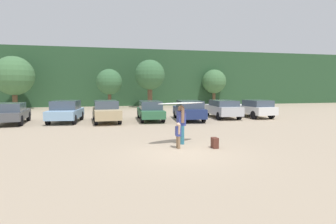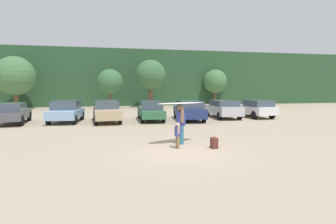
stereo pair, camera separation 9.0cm
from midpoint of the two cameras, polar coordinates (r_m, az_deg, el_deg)
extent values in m
plane|color=tan|center=(11.10, 3.00, -8.30)|extent=(120.00, 120.00, 0.00)
cube|color=#284C2D|center=(43.63, -8.90, 6.85)|extent=(108.00, 12.00, 7.71)
cylinder|color=brown|center=(35.80, -28.89, 2.01)|extent=(0.54, 0.54, 1.96)
sphere|color=#427042|center=(35.78, -29.09, 6.58)|extent=(4.41, 4.41, 4.41)
cylinder|color=brown|center=(33.95, -11.76, 2.35)|extent=(0.40, 0.40, 1.88)
sphere|color=#38663D|center=(33.92, -11.84, 6.15)|extent=(3.07, 3.07, 3.07)
cylinder|color=brown|center=(34.60, -3.52, 3.01)|extent=(0.61, 0.61, 2.49)
sphere|color=#38663D|center=(34.61, -3.55, 7.70)|extent=(3.74, 3.74, 3.74)
cylinder|color=brown|center=(39.57, 9.74, 2.81)|extent=(0.44, 0.44, 1.92)
sphere|color=#427042|center=(39.54, 9.80, 6.27)|extent=(3.36, 3.36, 3.36)
cube|color=#4C4F54|center=(22.26, -29.36, -0.48)|extent=(2.09, 4.52, 0.56)
cube|color=#3F4C5B|center=(21.79, -29.67, 0.88)|extent=(1.78, 2.37, 0.56)
cylinder|color=black|center=(23.86, -30.45, -0.87)|extent=(0.28, 0.73, 0.71)
cylinder|color=black|center=(23.56, -26.76, -0.78)|extent=(0.28, 0.73, 0.71)
cylinder|color=black|center=(20.72, -28.04, -1.58)|extent=(0.28, 0.73, 0.71)
cube|color=#84ADD1|center=(21.50, -20.24, -0.30)|extent=(2.34, 4.21, 0.61)
cube|color=#3F4C5B|center=(21.56, -20.23, 1.39)|extent=(1.99, 2.27, 0.64)
cylinder|color=black|center=(23.03, -21.57, -0.76)|extent=(0.29, 0.69, 0.67)
cylinder|color=black|center=(22.65, -17.29, -0.72)|extent=(0.29, 0.69, 0.67)
cylinder|color=black|center=(20.48, -23.45, -1.53)|extent=(0.29, 0.69, 0.67)
cylinder|color=black|center=(20.05, -18.67, -1.51)|extent=(0.29, 0.69, 0.67)
cube|color=tan|center=(20.82, -12.52, -0.17)|extent=(2.11, 4.80, 0.67)
cube|color=#3F4C5B|center=(20.90, -12.58, 1.56)|extent=(1.81, 2.52, 0.58)
cylinder|color=black|center=(22.35, -14.85, -0.72)|extent=(0.27, 0.69, 0.68)
cylinder|color=black|center=(22.45, -10.76, -0.61)|extent=(0.27, 0.69, 0.68)
cylinder|color=black|center=(19.28, -14.54, -1.64)|extent=(0.27, 0.69, 0.68)
cylinder|color=black|center=(19.40, -9.80, -1.51)|extent=(0.27, 0.69, 0.68)
cube|color=#2D6642|center=(21.35, -3.51, -0.13)|extent=(1.91, 4.72, 0.56)
cube|color=#3F4C5B|center=(21.22, -3.49, 1.44)|extent=(1.68, 2.62, 0.63)
cylinder|color=black|center=(22.83, -5.86, -0.50)|extent=(0.25, 0.65, 0.64)
cylinder|color=black|center=(22.99, -2.05, -0.44)|extent=(0.25, 0.65, 0.64)
cylinder|color=black|center=(19.79, -5.20, -1.38)|extent=(0.25, 0.65, 0.64)
cylinder|color=black|center=(19.97, -0.82, -1.30)|extent=(0.25, 0.65, 0.64)
cube|color=navy|center=(21.56, 4.47, 0.04)|extent=(2.29, 4.95, 0.67)
cube|color=#3F4C5B|center=(21.09, 4.71, 1.60)|extent=(1.93, 2.80, 0.56)
cylinder|color=black|center=(23.01, 1.71, -0.46)|extent=(0.28, 0.64, 0.62)
cylinder|color=black|center=(23.30, 5.67, -0.41)|extent=(0.28, 0.64, 0.62)
cylinder|color=black|center=(19.91, 3.05, -1.36)|extent=(0.28, 0.64, 0.62)
cylinder|color=black|center=(20.24, 7.59, -1.29)|extent=(0.28, 0.64, 0.62)
cube|color=silver|center=(23.52, 11.40, 0.45)|extent=(2.10, 4.61, 0.71)
cube|color=#3F4C5B|center=(23.20, 11.69, 1.83)|extent=(1.85, 2.70, 0.45)
cylinder|color=black|center=(24.67, 8.34, -0.11)|extent=(0.25, 0.64, 0.63)
cylinder|color=black|center=(25.23, 11.95, -0.05)|extent=(0.25, 0.64, 0.63)
cylinder|color=black|center=(21.87, 10.73, -0.83)|extent=(0.25, 0.64, 0.63)
cylinder|color=black|center=(22.50, 14.72, -0.74)|extent=(0.25, 0.64, 0.63)
cube|color=white|center=(24.72, 17.31, 0.52)|extent=(2.10, 4.59, 0.64)
cube|color=#3F4C5B|center=(24.05, 18.33, 1.74)|extent=(1.81, 2.26, 0.52)
cylinder|color=black|center=(25.57, 13.92, 0.04)|extent=(0.26, 0.70, 0.68)
cylinder|color=black|center=(26.43, 17.01, 0.12)|extent=(0.26, 0.70, 0.68)
cylinder|color=black|center=(23.06, 17.60, -0.61)|extent=(0.26, 0.70, 0.68)
cylinder|color=black|center=(24.01, 20.87, -0.49)|extent=(0.26, 0.70, 0.68)
cylinder|color=teal|center=(12.51, 3.05, -4.78)|extent=(0.20, 0.20, 0.84)
cylinder|color=teal|center=(12.79, 2.67, -4.56)|extent=(0.20, 0.20, 0.84)
cube|color=#333D8C|center=(12.54, 2.87, -1.32)|extent=(0.33, 0.43, 0.65)
sphere|color=#8C664C|center=(12.50, 2.88, 0.77)|extent=(0.27, 0.27, 0.27)
cylinder|color=#8C664C|center=(12.30, 3.18, -0.66)|extent=(0.15, 0.17, 0.69)
cylinder|color=#8C664C|center=(12.75, 2.58, -0.44)|extent=(0.15, 0.25, 0.70)
cylinder|color=#8C6B4C|center=(11.61, 2.35, -6.36)|extent=(0.12, 0.12, 0.53)
cylinder|color=#8C6B4C|center=(11.79, 2.10, -6.18)|extent=(0.12, 0.12, 0.53)
cube|color=#333D8C|center=(11.62, 2.23, -4.02)|extent=(0.21, 0.27, 0.40)
sphere|color=#D8AD8C|center=(11.58, 2.23, -2.62)|extent=(0.17, 0.17, 0.17)
cylinder|color=#D8AD8C|center=(11.46, 2.43, -3.61)|extent=(0.09, 0.16, 0.44)
cylinder|color=#D8AD8C|center=(11.74, 2.04, -3.39)|extent=(0.09, 0.10, 0.43)
ellipsoid|color=white|center=(12.35, 2.90, 1.83)|extent=(2.48, 1.33, 0.09)
cube|color=#592D23|center=(11.90, 9.77, -6.34)|extent=(0.24, 0.34, 0.45)
camera|label=1|loc=(0.04, -89.84, 0.01)|focal=29.39mm
camera|label=2|loc=(0.04, 90.16, -0.01)|focal=29.39mm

